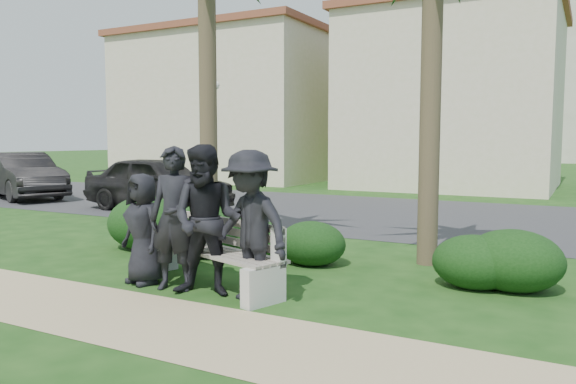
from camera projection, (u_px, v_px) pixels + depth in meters
name	position (u px, v px, depth m)	size (l,w,h in m)	color
ground	(241.00, 284.00, 7.70)	(160.00, 160.00, 0.00)	#173F12
footpath	(151.00, 321.00, 6.12)	(30.00, 1.60, 0.01)	tan
asphalt_street	(408.00, 215.00, 14.71)	(160.00, 8.00, 0.01)	#2D2D30
stucco_bldg_left	(236.00, 107.00, 28.80)	(10.40, 8.40, 7.30)	beige
stucco_bldg_right	(454.00, 100.00, 23.61)	(8.40, 8.40, 7.30)	beige
street_lamp	(215.00, 115.00, 22.19)	(0.36, 0.36, 4.29)	black
park_bench	(207.00, 256.00, 7.59)	(2.74, 1.34, 0.90)	gray
man_a	(143.00, 229.00, 7.67)	(0.74, 0.48, 1.52)	black
man_b	(175.00, 218.00, 7.34)	(0.69, 0.45, 1.89)	black
man_c	(207.00, 221.00, 7.07)	(0.93, 0.73, 1.92)	black
man_d	(250.00, 226.00, 6.86)	(1.20, 0.69, 1.85)	black
hedge_a	(147.00, 222.00, 10.17)	(1.52, 1.25, 0.99)	black
hedge_b	(193.00, 235.00, 9.51)	(1.12, 0.93, 0.73)	black
hedge_c	(262.00, 239.00, 9.38)	(0.98, 0.81, 0.64)	black
hedge_d	(312.00, 242.00, 8.87)	(1.10, 0.91, 0.72)	black
hedge_e	(475.00, 260.00, 7.49)	(1.13, 0.93, 0.73)	black
hedge_f	(514.00, 259.00, 7.37)	(1.27, 1.05, 0.83)	black
hedge_extra	(202.00, 227.00, 9.59)	(1.52, 1.25, 0.99)	black
car_a	(158.00, 183.00, 15.74)	(1.80, 4.48, 1.53)	black
car_b	(22.00, 176.00, 18.95)	(1.63, 4.68, 1.54)	black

